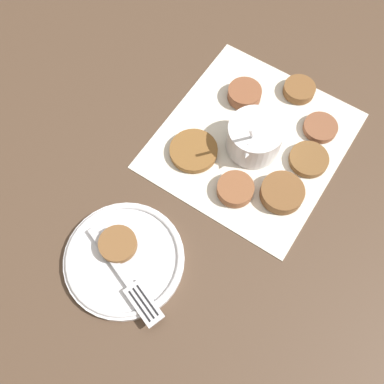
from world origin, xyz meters
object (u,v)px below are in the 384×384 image
at_px(sauce_bowl, 254,138).
at_px(fork, 130,284).
at_px(fritter_on_plate, 118,244).
at_px(serving_plate, 124,259).

height_order(sauce_bowl, fork, sauce_bowl).
bearing_deg(sauce_bowl, fork, -17.27).
relative_size(sauce_bowl, fritter_on_plate, 1.92).
bearing_deg(sauce_bowl, fritter_on_plate, -28.36).
height_order(fritter_on_plate, fork, fritter_on_plate).
height_order(sauce_bowl, serving_plate, sauce_bowl).
xyz_separation_m(sauce_bowl, fork, (0.30, -0.09, -0.01)).
relative_size(sauce_bowl, serving_plate, 0.61).
height_order(sauce_bowl, fritter_on_plate, sauce_bowl).
bearing_deg(fork, serving_plate, -141.25).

